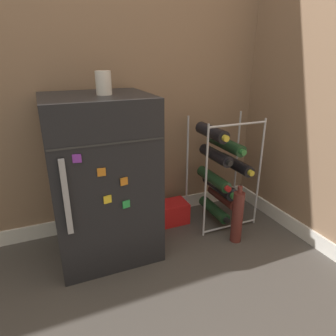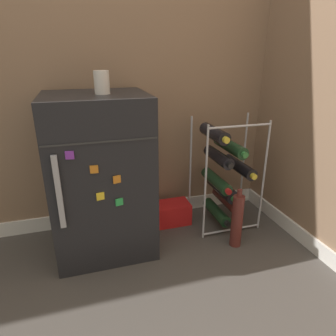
# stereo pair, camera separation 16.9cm
# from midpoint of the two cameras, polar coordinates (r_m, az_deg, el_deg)

# --- Properties ---
(ground_plane) EXTENTS (14.00, 14.00, 0.00)m
(ground_plane) POSITION_cam_midpoint_polar(r_m,az_deg,el_deg) (1.60, -2.41, -19.00)
(ground_plane) COLOR #423D38
(wall_back) EXTENTS (6.67, 0.07, 2.50)m
(wall_back) POSITION_cam_midpoint_polar(r_m,az_deg,el_deg) (1.83, -10.73, 27.23)
(wall_back) COLOR #84664C
(wall_back) RESTS_ON ground_plane
(mini_fridge) EXTENTS (0.51, 0.49, 0.85)m
(mini_fridge) POSITION_cam_midpoint_polar(r_m,az_deg,el_deg) (1.60, -15.37, -2.00)
(mini_fridge) COLOR black
(mini_fridge) RESTS_ON ground_plane
(wine_rack) EXTENTS (0.39, 0.33, 0.69)m
(wine_rack) POSITION_cam_midpoint_polar(r_m,az_deg,el_deg) (1.86, 7.41, -0.77)
(wine_rack) COLOR #B2B2B7
(wine_rack) RESTS_ON ground_plane
(soda_box) EXTENTS (0.28, 0.15, 0.14)m
(soda_box) POSITION_cam_midpoint_polar(r_m,az_deg,el_deg) (1.94, -2.96, -8.71)
(soda_box) COLOR red
(soda_box) RESTS_ON ground_plane
(fridge_top_cup) EXTENTS (0.07, 0.07, 0.11)m
(fridge_top_cup) POSITION_cam_midpoint_polar(r_m,az_deg,el_deg) (1.47, -15.54, 15.32)
(fridge_top_cup) COLOR silver
(fridge_top_cup) RESTS_ON mini_fridge
(loose_bottle_floor) EXTENTS (0.06, 0.06, 0.35)m
(loose_bottle_floor) POSITION_cam_midpoint_polar(r_m,az_deg,el_deg) (1.76, 10.39, -9.19)
(loose_bottle_floor) COLOR #56231E
(loose_bottle_floor) RESTS_ON ground_plane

